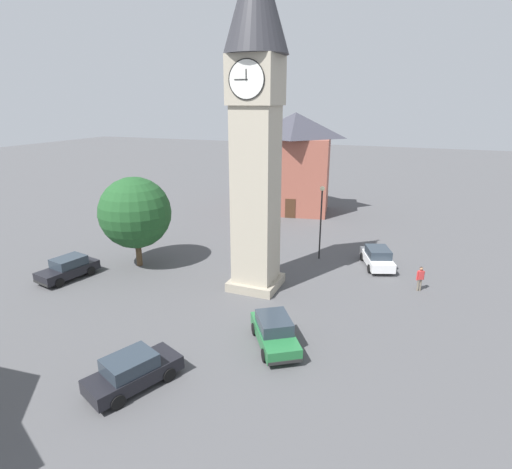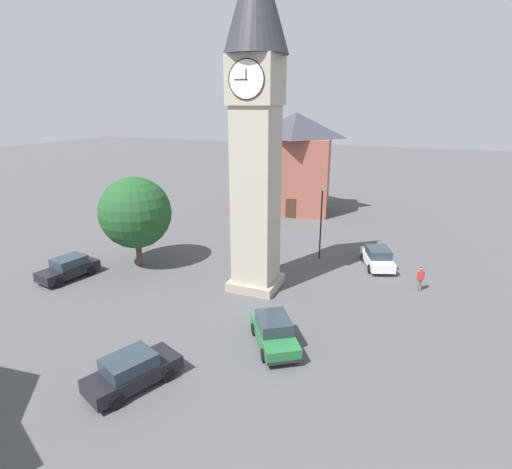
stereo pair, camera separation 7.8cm
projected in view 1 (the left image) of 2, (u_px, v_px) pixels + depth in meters
name	position (u px, v px, depth m)	size (l,w,h in m)	color
ground_plane	(256.00, 286.00, 27.97)	(200.00, 200.00, 0.00)	#4C4C4F
clock_tower	(256.00, 97.00, 24.25)	(3.80, 3.80, 20.84)	gray
car_blue_kerb	(274.00, 332.00, 21.00)	(3.68, 4.37, 1.53)	#236B38
car_silver_kerb	(68.00, 268.00, 29.05)	(2.45, 4.38, 1.53)	black
car_red_corner	(377.00, 257.00, 31.09)	(3.01, 4.46, 1.53)	white
car_white_side	(133.00, 371.00, 17.92)	(3.14, 4.46, 1.53)	black
pedestrian	(420.00, 277.00, 27.03)	(0.48, 0.38, 1.69)	#706656
tree	(135.00, 213.00, 30.37)	(5.28, 5.28, 6.79)	brown
building_shop_left	(295.00, 163.00, 45.61)	(8.77, 7.47, 10.89)	#995142
lamp_post	(321.00, 212.00, 31.81)	(0.36, 0.36, 5.85)	black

